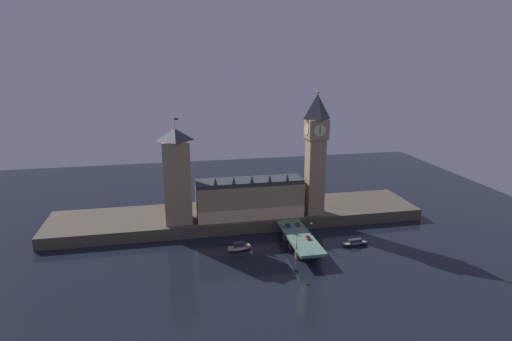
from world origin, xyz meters
The scene contains 17 objects.
ground_plane centered at (0.00, 0.00, 0.00)m, with size 400.00×400.00×0.00m, color black.
embankment centered at (0.00, 39.00, 3.33)m, with size 220.00×42.00×6.67m.
parliament_hall centered at (5.25, 28.88, 17.70)m, with size 61.17×17.12×26.48m.
clock_tower centered at (43.57, 26.35, 44.72)m, with size 11.95×12.06×71.94m.
victoria_tower centered at (-35.51, 28.79, 33.30)m, with size 14.88×14.88×59.02m.
bridge centered at (25.36, -5.00, 4.77)m, with size 13.18×46.00×6.88m.
car_northbound_lead centered at (22.46, 7.49, 7.63)m, with size 2.07×4.57×1.60m.
car_southbound_lead centered at (28.26, -9.70, 7.53)m, with size 2.00×3.94×1.39m.
car_southbound_trail centered at (28.26, 8.13, 7.58)m, with size 2.08×3.97×1.49m.
pedestrian_near_rail centered at (19.56, -17.88, 7.87)m, with size 0.38×0.38×1.85m.
pedestrian_mid_walk centered at (31.16, -2.99, 7.73)m, with size 0.38×0.38×1.62m.
pedestrian_far_rail centered at (19.56, 6.15, 7.72)m, with size 0.38×0.38×1.60m.
street_lamp_near centered at (19.16, -19.72, 11.33)m, with size 1.34×0.60×7.12m.
street_lamp_mid centered at (31.56, -5.00, 11.11)m, with size 1.34×0.60×6.76m.
street_lamp_far centered at (19.16, 9.72, 10.90)m, with size 1.34×0.60×6.42m.
boat_upstream centered at (-6.00, -1.48, 1.59)m, with size 13.65×6.73×4.35m.
boat_downstream centered at (55.02, -8.03, 1.30)m, with size 15.67×4.59×3.56m.
Camera 1 is at (-38.21, -202.14, 96.67)m, focal length 30.00 mm.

